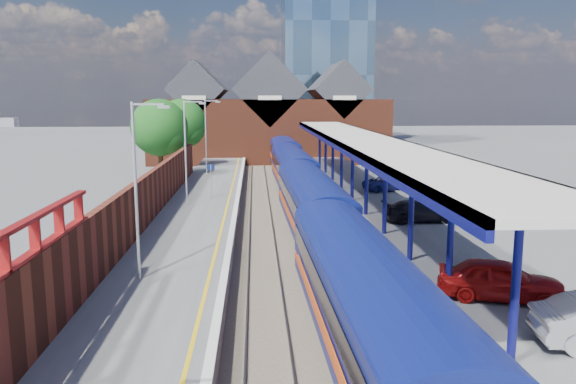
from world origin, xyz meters
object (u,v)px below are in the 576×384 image
object	(u,v)px
lamp_post_d	(207,132)
parked_car_dark	(420,211)
lamp_post_c	(187,146)
parked_car_blue	(388,184)
parked_car_red	(500,279)
train	(300,180)
platform_sign	(211,176)
lamp_post_b	(139,180)

from	to	relation	value
lamp_post_d	parked_car_dark	world-z (taller)	lamp_post_d
lamp_post_c	parked_car_dark	xyz separation A→B (m)	(14.10, -6.25, -3.37)
lamp_post_d	parked_car_blue	bearing A→B (deg)	-36.88
lamp_post_c	parked_car_red	world-z (taller)	lamp_post_c
train	lamp_post_d	xyz separation A→B (m)	(-7.86, 12.55, 2.87)
parked_car_dark	platform_sign	bearing A→B (deg)	53.53
train	lamp_post_c	world-z (taller)	lamp_post_c
lamp_post_c	parked_car_dark	world-z (taller)	lamp_post_c
lamp_post_b	parked_car_blue	bearing A→B (deg)	54.52
parked_car_red	parked_car_dark	xyz separation A→B (m)	(0.90, 12.84, -0.11)
lamp_post_d	platform_sign	bearing A→B (deg)	-84.44
lamp_post_c	parked_car_red	size ratio (longest dim) A/B	1.62
parked_car_blue	train	bearing A→B (deg)	86.35
lamp_post_d	platform_sign	world-z (taller)	lamp_post_d
platform_sign	parked_car_dark	bearing A→B (deg)	-32.94
lamp_post_d	parked_car_dark	bearing A→B (deg)	-57.64
parked_car_blue	lamp_post_d	bearing A→B (deg)	38.13
parked_car_blue	platform_sign	bearing A→B (deg)	86.93
train	parked_car_dark	distance (m)	11.55
lamp_post_b	lamp_post_c	bearing A→B (deg)	90.00
lamp_post_b	parked_car_red	xyz separation A→B (m)	(13.21, -3.09, -3.26)
platform_sign	parked_car_dark	distance (m)	15.22
lamp_post_c	lamp_post_d	size ratio (longest dim) A/B	1.00
train	parked_car_red	size ratio (longest dim) A/B	15.24
lamp_post_b	lamp_post_d	bearing A→B (deg)	90.00
platform_sign	parked_car_dark	size ratio (longest dim) A/B	0.58
parked_car_red	parked_car_dark	size ratio (longest dim) A/B	1.01
lamp_post_c	parked_car_red	xyz separation A→B (m)	(13.21, -19.09, -3.26)
lamp_post_b	parked_car_dark	world-z (taller)	lamp_post_b
lamp_post_b	parked_car_red	distance (m)	13.95
lamp_post_b	lamp_post_d	xyz separation A→B (m)	(0.00, 32.00, 0.00)
lamp_post_b	platform_sign	xyz separation A→B (m)	(1.36, 18.00, -2.30)
lamp_post_b	parked_car_dark	size ratio (longest dim) A/B	1.63
parked_car_red	parked_car_dark	world-z (taller)	parked_car_red
lamp_post_d	parked_car_red	world-z (taller)	lamp_post_d
platform_sign	parked_car_dark	xyz separation A→B (m)	(12.74, -8.25, -1.07)
lamp_post_d	parked_car_red	distance (m)	37.64
lamp_post_b	parked_car_blue	size ratio (longest dim) A/B	1.79
lamp_post_d	parked_car_dark	xyz separation A→B (m)	(14.10, -22.25, -3.37)
parked_car_red	parked_car_blue	world-z (taller)	parked_car_red
parked_car_blue	parked_car_red	bearing A→B (deg)	161.06
lamp_post_d	train	bearing A→B (deg)	-57.96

